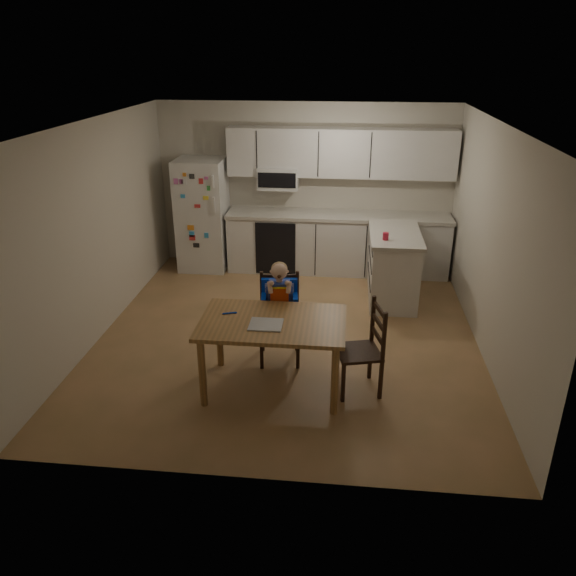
# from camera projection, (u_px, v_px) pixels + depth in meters

# --- Properties ---
(room) EXTENTS (4.52, 5.01, 2.51)m
(room) POSITION_uv_depth(u_px,v_px,m) (292.00, 225.00, 6.79)
(room) COLOR olive
(room) RESTS_ON ground
(refrigerator) EXTENTS (0.72, 0.70, 1.70)m
(refrigerator) POSITION_uv_depth(u_px,v_px,m) (203.00, 215.00, 8.63)
(refrigerator) COLOR silver
(refrigerator) RESTS_ON ground
(kitchen_run) EXTENTS (3.37, 0.62, 2.15)m
(kitchen_run) POSITION_uv_depth(u_px,v_px,m) (336.00, 215.00, 8.50)
(kitchen_run) COLOR silver
(kitchen_run) RESTS_ON ground
(kitchen_island) EXTENTS (0.68, 1.29, 0.95)m
(kitchen_island) POSITION_uv_depth(u_px,v_px,m) (393.00, 266.00, 7.66)
(kitchen_island) COLOR silver
(kitchen_island) RESTS_ON ground
(red_cup) EXTENTS (0.08, 0.08, 0.09)m
(red_cup) POSITION_uv_depth(u_px,v_px,m) (386.00, 236.00, 7.17)
(red_cup) COLOR red
(red_cup) RESTS_ON kitchen_island
(dining_table) EXTENTS (1.43, 0.92, 0.77)m
(dining_table) POSITION_uv_depth(u_px,v_px,m) (273.00, 330.00, 5.53)
(dining_table) COLOR olive
(dining_table) RESTS_ON ground
(napkin) EXTENTS (0.32, 0.28, 0.01)m
(napkin) POSITION_uv_depth(u_px,v_px,m) (266.00, 324.00, 5.40)
(napkin) COLOR #B5B6BB
(napkin) RESTS_ON dining_table
(toddler_spoon) EXTENTS (0.12, 0.06, 0.02)m
(toddler_spoon) POSITION_uv_depth(u_px,v_px,m) (228.00, 313.00, 5.62)
(toddler_spoon) COLOR #0A35C6
(toddler_spoon) RESTS_ON dining_table
(chair_booster) EXTENTS (0.48, 0.48, 1.15)m
(chair_booster) POSITION_uv_depth(u_px,v_px,m) (280.00, 301.00, 6.08)
(chair_booster) COLOR black
(chair_booster) RESTS_ON ground
(chair_side) EXTENTS (0.51, 0.51, 0.95)m
(chair_side) POSITION_uv_depth(u_px,v_px,m) (368.00, 343.00, 5.56)
(chair_side) COLOR black
(chair_side) RESTS_ON ground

